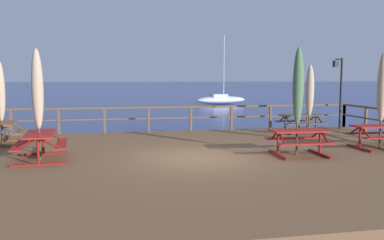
{
  "coord_description": "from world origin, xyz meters",
  "views": [
    {
      "loc": [
        -2.38,
        -11.32,
        2.95
      ],
      "look_at": [
        0.0,
        0.91,
        1.65
      ],
      "focal_mm": 37.84,
      "sensor_mm": 36.0,
      "label": 1
    }
  ],
  "objects_px": {
    "patio_umbrella_short_mid": "(37,90)",
    "patio_umbrella_tall_mid_left": "(0,91)",
    "patio_umbrella_short_back": "(382,87)",
    "sailboat_distant": "(221,99)",
    "picnic_table_mid_left": "(381,132)",
    "picnic_table_front_left": "(41,140)",
    "picnic_table_mid_right": "(299,137)",
    "patio_umbrella_tall_front": "(298,87)",
    "picnic_table_back_left": "(3,129)",
    "patio_umbrella_tall_back_right": "(300,86)",
    "patio_umbrella_tall_back_left": "(310,91)",
    "lamp_post_hooked": "(339,82)",
    "picnic_table_back_right": "(301,120)"
  },
  "relations": [
    {
      "from": "picnic_table_front_left",
      "to": "patio_umbrella_tall_front",
      "type": "xyz_separation_m",
      "value": [
        7.38,
        -0.71,
        1.48
      ]
    },
    {
      "from": "patio_umbrella_short_mid",
      "to": "lamp_post_hooked",
      "type": "xyz_separation_m",
      "value": [
        11.99,
        4.74,
        0.13
      ]
    },
    {
      "from": "patio_umbrella_short_mid",
      "to": "lamp_post_hooked",
      "type": "height_order",
      "value": "lamp_post_hooked"
    },
    {
      "from": "picnic_table_mid_left",
      "to": "patio_umbrella_short_mid",
      "type": "xyz_separation_m",
      "value": [
        -10.61,
        0.17,
        1.42
      ]
    },
    {
      "from": "picnic_table_mid_right",
      "to": "patio_umbrella_short_mid",
      "type": "height_order",
      "value": "patio_umbrella_short_mid"
    },
    {
      "from": "picnic_table_mid_left",
      "to": "sailboat_distant",
      "type": "height_order",
      "value": "sailboat_distant"
    },
    {
      "from": "patio_umbrella_tall_back_right",
      "to": "sailboat_distant",
      "type": "bearing_deg",
      "value": 81.37
    },
    {
      "from": "picnic_table_mid_right",
      "to": "picnic_table_back_left",
      "type": "relative_size",
      "value": 0.99
    },
    {
      "from": "patio_umbrella_short_mid",
      "to": "patio_umbrella_tall_mid_left",
      "type": "bearing_deg",
      "value": 120.33
    },
    {
      "from": "picnic_table_mid_right",
      "to": "patio_umbrella_tall_back_left",
      "type": "height_order",
      "value": "patio_umbrella_tall_back_left"
    },
    {
      "from": "picnic_table_mid_right",
      "to": "patio_umbrella_short_mid",
      "type": "xyz_separation_m",
      "value": [
        -7.46,
        0.77,
        1.43
      ]
    },
    {
      "from": "picnic_table_mid_left",
      "to": "patio_umbrella_short_mid",
      "type": "bearing_deg",
      "value": 179.08
    },
    {
      "from": "patio_umbrella_tall_back_left",
      "to": "picnic_table_back_right",
      "type": "bearing_deg",
      "value": 79.78
    },
    {
      "from": "picnic_table_back_right",
      "to": "patio_umbrella_tall_front",
      "type": "distance_m",
      "value": 5.39
    },
    {
      "from": "picnic_table_back_left",
      "to": "patio_umbrella_tall_mid_left",
      "type": "bearing_deg",
      "value": -94.72
    },
    {
      "from": "patio_umbrella_tall_mid_left",
      "to": "sailboat_distant",
      "type": "height_order",
      "value": "sailboat_distant"
    },
    {
      "from": "patio_umbrella_tall_mid_left",
      "to": "patio_umbrella_short_back",
      "type": "bearing_deg",
      "value": -14.27
    },
    {
      "from": "picnic_table_mid_left",
      "to": "sailboat_distant",
      "type": "relative_size",
      "value": 0.24
    },
    {
      "from": "patio_umbrella_tall_back_left",
      "to": "sailboat_distant",
      "type": "relative_size",
      "value": 0.36
    },
    {
      "from": "picnic_table_mid_right",
      "to": "sailboat_distant",
      "type": "relative_size",
      "value": 0.22
    },
    {
      "from": "picnic_table_back_right",
      "to": "patio_umbrella_tall_back_right",
      "type": "relative_size",
      "value": 0.57
    },
    {
      "from": "patio_umbrella_tall_back_right",
      "to": "sailboat_distant",
      "type": "relative_size",
      "value": 0.4
    },
    {
      "from": "picnic_table_back_left",
      "to": "sailboat_distant",
      "type": "relative_size",
      "value": 0.23
    },
    {
      "from": "patio_umbrella_short_back",
      "to": "sailboat_distant",
      "type": "xyz_separation_m",
      "value": [
        3.51,
        32.83,
        -2.13
      ]
    },
    {
      "from": "picnic_table_back_right",
      "to": "picnic_table_mid_right",
      "type": "bearing_deg",
      "value": -116.46
    },
    {
      "from": "sailboat_distant",
      "to": "lamp_post_hooked",
      "type": "bearing_deg",
      "value": -94.28
    },
    {
      "from": "patio_umbrella_tall_mid_left",
      "to": "picnic_table_mid_right",
      "type": "bearing_deg",
      "value": -21.97
    },
    {
      "from": "picnic_table_back_right",
      "to": "patio_umbrella_tall_mid_left",
      "type": "distance_m",
      "value": 11.62
    },
    {
      "from": "picnic_table_mid_right",
      "to": "picnic_table_back_left",
      "type": "xyz_separation_m",
      "value": [
        -9.17,
        3.78,
        -0.0
      ]
    },
    {
      "from": "picnic_table_mid_left",
      "to": "patio_umbrella_tall_back_left",
      "type": "relative_size",
      "value": 0.67
    },
    {
      "from": "picnic_table_front_left",
      "to": "patio_umbrella_tall_mid_left",
      "type": "height_order",
      "value": "patio_umbrella_tall_mid_left"
    },
    {
      "from": "patio_umbrella_short_back",
      "to": "patio_umbrella_tall_mid_left",
      "type": "height_order",
      "value": "patio_umbrella_short_back"
    },
    {
      "from": "patio_umbrella_short_mid",
      "to": "patio_umbrella_tall_mid_left",
      "type": "distance_m",
      "value": 3.41
    },
    {
      "from": "sailboat_distant",
      "to": "patio_umbrella_tall_mid_left",
      "type": "bearing_deg",
      "value": -118.01
    },
    {
      "from": "patio_umbrella_tall_back_left",
      "to": "lamp_post_hooked",
      "type": "xyz_separation_m",
      "value": [
        2.4,
        1.95,
        0.32
      ]
    },
    {
      "from": "patio_umbrella_short_mid",
      "to": "patio_umbrella_tall_back_left",
      "type": "distance_m",
      "value": 9.98
    },
    {
      "from": "picnic_table_mid_right",
      "to": "patio_umbrella_tall_mid_left",
      "type": "relative_size",
      "value": 0.6
    },
    {
      "from": "picnic_table_mid_left",
      "to": "patio_umbrella_tall_front",
      "type": "xyz_separation_m",
      "value": [
        -3.2,
        -0.53,
        1.48
      ]
    },
    {
      "from": "picnic_table_back_left",
      "to": "patio_umbrella_tall_back_right",
      "type": "xyz_separation_m",
      "value": [
        11.43,
        0.91,
        1.41
      ]
    },
    {
      "from": "picnic_table_back_right",
      "to": "patio_umbrella_short_mid",
      "type": "xyz_separation_m",
      "value": [
        -9.79,
        -3.91,
        1.43
      ]
    },
    {
      "from": "picnic_table_front_left",
      "to": "picnic_table_mid_left",
      "type": "bearing_deg",
      "value": -0.95
    },
    {
      "from": "patio_umbrella_tall_front",
      "to": "patio_umbrella_tall_back_left",
      "type": "distance_m",
      "value": 4.12
    },
    {
      "from": "patio_umbrella_tall_front",
      "to": "patio_umbrella_short_mid",
      "type": "distance_m",
      "value": 7.44
    },
    {
      "from": "picnic_table_mid_left",
      "to": "patio_umbrella_short_mid",
      "type": "height_order",
      "value": "patio_umbrella_short_mid"
    },
    {
      "from": "sailboat_distant",
      "to": "patio_umbrella_short_back",
      "type": "bearing_deg",
      "value": -96.1
    },
    {
      "from": "patio_umbrella_tall_back_left",
      "to": "picnic_table_mid_right",
      "type": "bearing_deg",
      "value": -120.88
    },
    {
      "from": "patio_umbrella_short_mid",
      "to": "picnic_table_mid_right",
      "type": "bearing_deg",
      "value": -5.86
    },
    {
      "from": "picnic_table_back_left",
      "to": "patio_umbrella_tall_front",
      "type": "bearing_deg",
      "value": -22.15
    },
    {
      "from": "picnic_table_back_left",
      "to": "patio_umbrella_tall_mid_left",
      "type": "xyz_separation_m",
      "value": [
        -0.01,
        -0.07,
        1.3
      ]
    },
    {
      "from": "picnic_table_mid_right",
      "to": "patio_umbrella_tall_mid_left",
      "type": "xyz_separation_m",
      "value": [
        -9.18,
        3.7,
        1.3
      ]
    }
  ]
}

